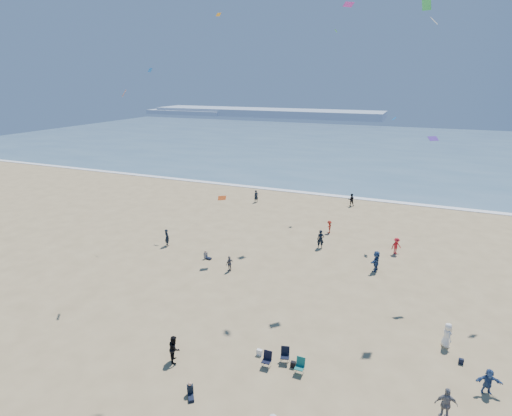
% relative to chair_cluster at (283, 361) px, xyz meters
% --- Properties ---
extents(ocean, '(220.00, 100.00, 0.06)m').
position_rel_chair_cluster_xyz_m(ocean, '(-4.33, 88.33, -0.47)').
color(ocean, '#476B84').
rests_on(ocean, ground).
extents(surf_line, '(220.00, 1.20, 0.08)m').
position_rel_chair_cluster_xyz_m(surf_line, '(-4.33, 38.33, -0.46)').
color(surf_line, white).
rests_on(surf_line, ground).
extents(headland_far, '(110.00, 20.00, 3.20)m').
position_rel_chair_cluster_xyz_m(headland_far, '(-64.33, 163.33, 1.10)').
color(headland_far, '#7A8EA8').
rests_on(headland_far, ground).
extents(headland_near, '(40.00, 14.00, 2.00)m').
position_rel_chair_cluster_xyz_m(headland_near, '(-104.33, 158.33, 0.50)').
color(headland_near, '#7A8EA8').
rests_on(headland_near, ground).
extents(standing_flyers, '(29.38, 49.23, 1.93)m').
position_rel_chair_cluster_xyz_m(standing_flyers, '(0.91, 10.99, 0.36)').
color(standing_flyers, black).
rests_on(standing_flyers, ground).
extents(seated_group, '(22.71, 20.40, 0.84)m').
position_rel_chair_cluster_xyz_m(seated_group, '(-0.16, -1.59, -0.08)').
color(seated_group, silver).
rests_on(seated_group, ground).
extents(chair_cluster, '(2.61, 1.47, 1.00)m').
position_rel_chair_cluster_xyz_m(chair_cluster, '(0.00, 0.00, 0.00)').
color(chair_cluster, black).
rests_on(chair_cluster, ground).
extents(white_tote, '(0.35, 0.20, 0.40)m').
position_rel_chair_cluster_xyz_m(white_tote, '(-1.77, 0.55, -0.30)').
color(white_tote, white).
rests_on(white_tote, ground).
extents(black_backpack, '(0.30, 0.22, 0.38)m').
position_rel_chair_cluster_xyz_m(black_backpack, '(0.52, 0.29, -0.31)').
color(black_backpack, black).
rests_on(black_backpack, ground).
extents(navy_bag, '(0.28, 0.18, 0.34)m').
position_rel_chair_cluster_xyz_m(navy_bag, '(9.93, 4.50, -0.33)').
color(navy_bag, black).
rests_on(navy_bag, ground).
extents(kites_aloft, '(39.20, 46.04, 29.48)m').
position_rel_chair_cluster_xyz_m(kites_aloft, '(7.47, 6.86, 13.65)').
color(kites_aloft, yellow).
rests_on(kites_aloft, ground).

